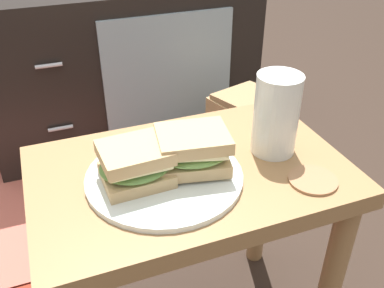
# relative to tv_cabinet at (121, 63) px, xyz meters

# --- Properties ---
(side_table) EXTENTS (0.56, 0.36, 0.46)m
(side_table) POSITION_rel_tv_cabinet_xyz_m (-0.08, -0.95, 0.08)
(side_table) COLOR olive
(side_table) RESTS_ON ground
(tv_cabinet) EXTENTS (0.96, 0.46, 0.58)m
(tv_cabinet) POSITION_rel_tv_cabinet_xyz_m (0.00, 0.00, 0.00)
(tv_cabinet) COLOR black
(tv_cabinet) RESTS_ON ground
(plate) EXTENTS (0.27, 0.27, 0.01)m
(plate) POSITION_rel_tv_cabinet_xyz_m (-0.13, -0.96, 0.17)
(plate) COLOR silver
(plate) RESTS_ON side_table
(sandwich_front) EXTENTS (0.12, 0.11, 0.07)m
(sandwich_front) POSITION_rel_tv_cabinet_xyz_m (-0.18, -0.96, 0.21)
(sandwich_front) COLOR tan
(sandwich_front) RESTS_ON plate
(sandwich_back) EXTENTS (0.15, 0.13, 0.07)m
(sandwich_back) POSITION_rel_tv_cabinet_xyz_m (-0.08, -0.96, 0.22)
(sandwich_back) COLOR tan
(sandwich_back) RESTS_ON plate
(beer_glass) EXTENTS (0.08, 0.08, 0.15)m
(beer_glass) POSITION_rel_tv_cabinet_xyz_m (0.09, -0.95, 0.24)
(beer_glass) COLOR silver
(beer_glass) RESTS_ON side_table
(coaster) EXTENTS (0.08, 0.08, 0.01)m
(coaster) POSITION_rel_tv_cabinet_xyz_m (0.10, -1.06, 0.17)
(coaster) COLOR #996B47
(coaster) RESTS_ON side_table
(paper_bag) EXTENTS (0.22, 0.22, 0.33)m
(paper_bag) POSITION_rel_tv_cabinet_xyz_m (0.29, -0.47, -0.13)
(paper_bag) COLOR tan
(paper_bag) RESTS_ON ground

